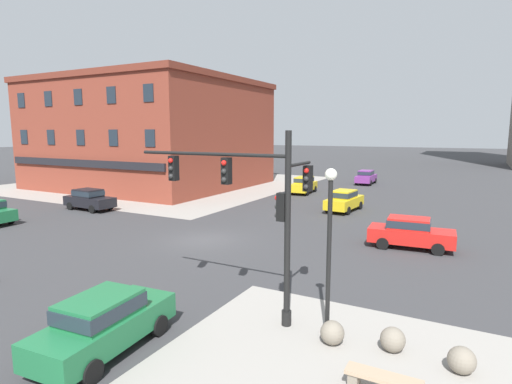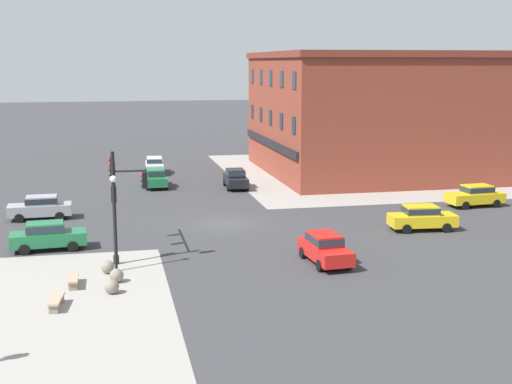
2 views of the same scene
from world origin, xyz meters
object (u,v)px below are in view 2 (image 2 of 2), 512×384
Objects in this scene: bollard_sphere_curb_c at (112,287)px; car_cross_westbound at (236,178)px; traffic_signal_main at (117,190)px; bench_mid_block at (56,301)px; bench_near_signal at (73,280)px; car_main_northbound_near at (476,195)px; street_lamp_corner_near at (114,212)px; bollard_sphere_curb_b at (117,276)px; car_cross_eastbound at (155,177)px; car_main_mid at (422,217)px; car_cross_far at (154,165)px; car_main_southbound_far at (47,235)px; car_main_southbound_near at (325,247)px; car_parked_curb at (40,207)px; bollard_sphere_curb_a at (108,267)px.

car_cross_westbound is at bearing 157.95° from bollard_sphere_curb_c.
traffic_signal_main is 9.11m from bench_mid_block.
bench_near_signal is 0.40× the size of car_main_northbound_near.
bench_near_signal is at bearing -45.29° from street_lamp_corner_near.
street_lamp_corner_near reaches higher than bollard_sphere_curb_b.
bollard_sphere_curb_b is at bearing -22.93° from car_cross_westbound.
car_main_northbound_near is 1.02× the size of car_cross_eastbound.
car_main_northbound_near reaches higher than bench_mid_block.
car_main_mid is at bearing 26.89° from car_cross_westbound.
car_cross_far is (-33.50, 4.31, -2.36)m from street_lamp_corner_near.
car_main_northbound_near and car_cross_far have the same top height.
car_main_southbound_far is at bearing -173.67° from bench_mid_block.
car_parked_curb is (-14.96, -16.49, 0.00)m from car_main_southbound_near.
bollard_sphere_curb_c is at bearing -8.05° from car_cross_eastbound.
bollard_sphere_curb_b is 0.16× the size of car_main_mid.
bollard_sphere_curb_c is (6.27, -0.51, -3.60)m from traffic_signal_main.
car_main_southbound_far and car_parked_curb have the same top height.
car_main_southbound_near is at bearing 107.42° from bench_mid_block.
bench_near_signal is 0.40× the size of car_main_southbound_far.
car_main_northbound_near is 1.00× the size of car_main_southbound_near.
car_cross_eastbound and car_parked_curb have the same top height.
car_parked_curb reaches higher than bench_near_signal.
car_parked_curb is at bearing -25.85° from car_cross_far.
car_main_southbound_near reaches higher than bench_near_signal.
car_main_southbound_near is 10.66m from car_main_mid.
bollard_sphere_curb_b is at bearing 14.52° from bollard_sphere_curb_a.
car_parked_curb reaches higher than bollard_sphere_curb_a.
bollard_sphere_curb_a is at bearing -25.19° from car_cross_westbound.
traffic_signal_main is 5.87m from car_main_southbound_far.
bollard_sphere_curb_a is 0.16× the size of car_main_southbound_far.
bollard_sphere_curb_b is at bearing -3.11° from traffic_signal_main.
bollard_sphere_curb_b is at bearing -63.55° from car_main_northbound_near.
bollard_sphere_curb_c is 2.92m from bench_mid_block.
car_cross_westbound is at bearing 33.38° from car_cross_far.
bench_mid_block is at bearing -12.13° from car_cross_eastbound.
bollard_sphere_curb_b is 0.16× the size of car_cross_far.
traffic_signal_main is at bearing -7.52° from car_cross_far.
bench_near_signal is 0.40× the size of car_cross_eastbound.
bollard_sphere_curb_c is 0.14× the size of street_lamp_corner_near.
bench_near_signal is (1.81, -1.70, -0.03)m from bollard_sphere_curb_a.
bollard_sphere_curb_b is 8.29m from car_main_southbound_far.
traffic_signal_main is at bearing 176.89° from bollard_sphere_curb_b.
bench_near_signal is at bearing -27.06° from traffic_signal_main.
car_cross_eastbound is at bearing 171.97° from bollard_sphere_curb_b.
traffic_signal_main reaches higher than bollard_sphere_curb_c.
car_cross_eastbound is (-27.65, 6.01, 0.59)m from bench_near_signal.
car_main_mid is (-9.09, 20.37, 0.56)m from bollard_sphere_curb_c.
bollard_sphere_curb_b is at bearing 94.20° from bench_near_signal.
car_parked_curb is (-16.08, -5.06, 0.56)m from bollard_sphere_curb_b.
traffic_signal_main is 1.41× the size of car_cross_westbound.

